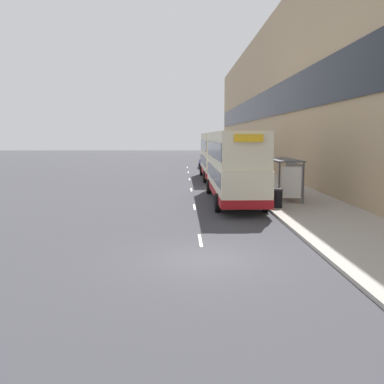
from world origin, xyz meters
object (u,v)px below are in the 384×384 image
object	(u,v)px
double_decker_bus_near	(234,165)
pedestrian_at_shelter	(293,179)
pedestrian_1	(283,178)
car_0	(207,162)
bus_shelter	(287,172)
litter_bin	(278,198)
double_decker_bus_ahead	(217,155)

from	to	relation	value
double_decker_bus_near	pedestrian_at_shelter	xyz separation A→B (m)	(4.68, 3.87, -1.27)
pedestrian_1	car_0	bearing A→B (deg)	100.39
car_0	pedestrian_1	size ratio (longest dim) A/B	2.76
bus_shelter	pedestrian_at_shelter	bearing A→B (deg)	70.81
bus_shelter	double_decker_bus_near	world-z (taller)	double_decker_bus_near
pedestrian_at_shelter	pedestrian_1	distance (m)	1.32
pedestrian_1	pedestrian_at_shelter	bearing A→B (deg)	-72.63
pedestrian_1	litter_bin	distance (m)	8.42
bus_shelter	car_0	bearing A→B (deg)	96.56
pedestrian_1	bus_shelter	bearing A→B (deg)	-100.67
bus_shelter	pedestrian_1	distance (m)	5.40
double_decker_bus_near	pedestrian_1	world-z (taller)	double_decker_bus_near
double_decker_bus_ahead	car_0	distance (m)	14.11
double_decker_bus_near	double_decker_bus_ahead	bearing A→B (deg)	89.61
car_0	litter_bin	world-z (taller)	car_0
bus_shelter	pedestrian_1	size ratio (longest dim) A/B	2.56
double_decker_bus_ahead	litter_bin	distance (m)	17.48
bus_shelter	litter_bin	xyz separation A→B (m)	(-1.22, -2.89, -1.21)
pedestrian_at_shelter	double_decker_bus_near	bearing A→B (deg)	-140.41
bus_shelter	pedestrian_at_shelter	world-z (taller)	bus_shelter
double_decker_bus_near	car_0	xyz separation A→B (m)	(0.03, 28.33, -1.45)
double_decker_bus_ahead	pedestrian_1	bearing A→B (deg)	-65.46
double_decker_bus_ahead	car_0	bearing A→B (deg)	90.28
double_decker_bus_ahead	pedestrian_1	world-z (taller)	double_decker_bus_ahead
car_0	bus_shelter	bearing A→B (deg)	-83.44
double_decker_bus_near	litter_bin	distance (m)	3.98
car_0	pedestrian_at_shelter	distance (m)	24.90
double_decker_bus_ahead	litter_bin	bearing A→B (deg)	-83.48
pedestrian_1	litter_bin	size ratio (longest dim) A/B	1.56
double_decker_bus_ahead	litter_bin	xyz separation A→B (m)	(1.98, -17.29, -1.62)
bus_shelter	double_decker_bus_ahead	bearing A→B (deg)	102.53
double_decker_bus_near	pedestrian_at_shelter	world-z (taller)	double_decker_bus_near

